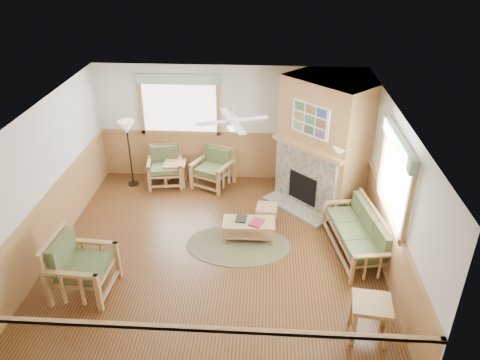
# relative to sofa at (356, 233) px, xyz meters

# --- Properties ---
(floor) EXTENTS (6.00, 6.00, 0.01)m
(floor) POSITION_rel_sofa_xyz_m (-2.54, -0.18, -0.42)
(floor) COLOR #523016
(floor) RESTS_ON ground
(ceiling) EXTENTS (6.00, 6.00, 0.01)m
(ceiling) POSITION_rel_sofa_xyz_m (-2.54, -0.18, 2.29)
(ceiling) COLOR white
(ceiling) RESTS_ON floor
(wall_back) EXTENTS (6.00, 0.02, 2.70)m
(wall_back) POSITION_rel_sofa_xyz_m (-2.54, 2.82, 0.94)
(wall_back) COLOR silver
(wall_back) RESTS_ON floor
(wall_front) EXTENTS (6.00, 0.02, 2.70)m
(wall_front) POSITION_rel_sofa_xyz_m (-2.54, -3.18, 0.94)
(wall_front) COLOR silver
(wall_front) RESTS_ON floor
(wall_left) EXTENTS (0.02, 6.00, 2.70)m
(wall_left) POSITION_rel_sofa_xyz_m (-5.54, -0.18, 0.94)
(wall_left) COLOR silver
(wall_left) RESTS_ON floor
(wall_right) EXTENTS (0.02, 6.00, 2.70)m
(wall_right) POSITION_rel_sofa_xyz_m (0.46, -0.18, 0.94)
(wall_right) COLOR silver
(wall_right) RESTS_ON floor
(wainscot) EXTENTS (6.00, 6.00, 1.10)m
(wainscot) POSITION_rel_sofa_xyz_m (-2.54, -0.18, 0.14)
(wainscot) COLOR #A07341
(wainscot) RESTS_ON floor
(fireplace) EXTENTS (3.11, 3.11, 2.70)m
(fireplace) POSITION_rel_sofa_xyz_m (-0.49, 1.87, 0.94)
(fireplace) COLOR #A07341
(fireplace) RESTS_ON floor
(window_back) EXTENTS (1.90, 0.16, 1.50)m
(window_back) POSITION_rel_sofa_xyz_m (-3.64, 2.78, 2.12)
(window_back) COLOR white
(window_back) RESTS_ON wall_back
(window_right) EXTENTS (0.16, 1.90, 1.50)m
(window_right) POSITION_rel_sofa_xyz_m (0.42, -0.38, 2.12)
(window_right) COLOR white
(window_right) RESTS_ON wall_right
(ceiling_fan) EXTENTS (1.59, 1.59, 0.36)m
(ceiling_fan) POSITION_rel_sofa_xyz_m (-2.24, 0.12, 2.25)
(ceiling_fan) COLOR white
(ceiling_fan) RESTS_ON ceiling
(sofa) EXTENTS (1.90, 1.04, 0.83)m
(sofa) POSITION_rel_sofa_xyz_m (0.00, 0.00, 0.00)
(sofa) COLOR #A77F4E
(sofa) RESTS_ON floor
(armchair_back_left) EXTENTS (0.89, 0.89, 0.87)m
(armchair_back_left) POSITION_rel_sofa_xyz_m (-3.99, 2.37, 0.02)
(armchair_back_left) COLOR #A77F4E
(armchair_back_left) RESTS_ON floor
(armchair_back_right) EXTENTS (1.03, 1.03, 0.87)m
(armchair_back_right) POSITION_rel_sofa_xyz_m (-2.89, 2.34, 0.02)
(armchair_back_right) COLOR #A77F4E
(armchair_back_right) RESTS_ON floor
(armchair_left) EXTENTS (0.96, 0.96, 1.02)m
(armchair_left) POSITION_rel_sofa_xyz_m (-4.57, -1.35, 0.09)
(armchair_left) COLOR #A77F4E
(armchair_left) RESTS_ON floor
(coffee_table) EXTENTS (1.00, 0.52, 0.40)m
(coffee_table) POSITION_rel_sofa_xyz_m (-1.96, 0.28, -0.22)
(coffee_table) COLOR #A77F4E
(coffee_table) RESTS_ON floor
(end_table_chairs) EXTENTS (0.51, 0.49, 0.55)m
(end_table_chairs) POSITION_rel_sofa_xyz_m (-3.76, 2.37, -0.14)
(end_table_chairs) COLOR #A77F4E
(end_table_chairs) RESTS_ON floor
(end_table_sofa) EXTENTS (0.61, 0.59, 0.62)m
(end_table_sofa) POSITION_rel_sofa_xyz_m (-0.10, -2.02, -0.10)
(end_table_sofa) COLOR #A77F4E
(end_table_sofa) RESTS_ON floor
(footstool) EXTENTS (0.46, 0.46, 0.36)m
(footstool) POSITION_rel_sofa_xyz_m (-1.63, 0.90, -0.24)
(footstool) COLOR #A77F4E
(footstool) RESTS_ON floor
(braided_rug) EXTENTS (2.61, 2.61, 0.01)m
(braided_rug) POSITION_rel_sofa_xyz_m (-2.15, 0.05, -0.41)
(braided_rug) COLOR brown
(braided_rug) RESTS_ON floor
(floor_lamp_left) EXTENTS (0.45, 0.45, 1.58)m
(floor_lamp_left) POSITION_rel_sofa_xyz_m (-4.75, 2.28, 0.38)
(floor_lamp_left) COLOR black
(floor_lamp_left) RESTS_ON floor
(floor_lamp_right) EXTENTS (0.48, 0.48, 1.62)m
(floor_lamp_right) POSITION_rel_sofa_xyz_m (-0.22, 1.13, 0.40)
(floor_lamp_right) COLOR black
(floor_lamp_right) RESTS_ON floor
(book_red) EXTENTS (0.32, 0.36, 0.03)m
(book_red) POSITION_rel_sofa_xyz_m (-1.81, 0.23, 0.01)
(book_red) COLOR maroon
(book_red) RESTS_ON coffee_table
(book_dark) EXTENTS (0.23, 0.29, 0.03)m
(book_dark) POSITION_rel_sofa_xyz_m (-2.11, 0.35, 0.01)
(book_dark) COLOR black
(book_dark) RESTS_ON coffee_table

